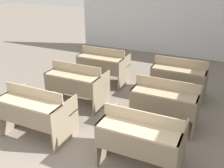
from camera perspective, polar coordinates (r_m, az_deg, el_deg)
The scene contains 8 objects.
wall_back at distance 8.33m, azimuth 14.32°, elevation 15.00°, with size 6.50×0.06×2.70m.
bench_front_left at distance 4.37m, azimuth -16.24°, elevation -5.57°, with size 1.09×0.70×0.87m.
bench_front_right at distance 3.60m, azimuth 6.40°, elevation -11.53°, with size 1.09×0.70×0.87m.
bench_second_left at distance 5.22m, azimuth -7.69°, elevation 0.18°, with size 1.09×0.70×0.87m.
bench_second_right at distance 4.57m, azimuth 11.58°, elevation -3.72°, with size 1.09×0.70×0.87m.
bench_third_left at distance 6.19m, azimuth -1.95°, elevation 4.24°, with size 1.09×0.70×0.87m.
bench_third_right at distance 5.65m, azimuth 14.41°, elevation 1.50°, with size 1.09×0.70×0.87m.
schoolbag at distance 5.18m, azimuth -21.33°, elevation -4.93°, with size 0.33×0.27×0.38m.
Camera 1 is at (1.59, -1.48, 2.54)m, focal length 42.00 mm.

